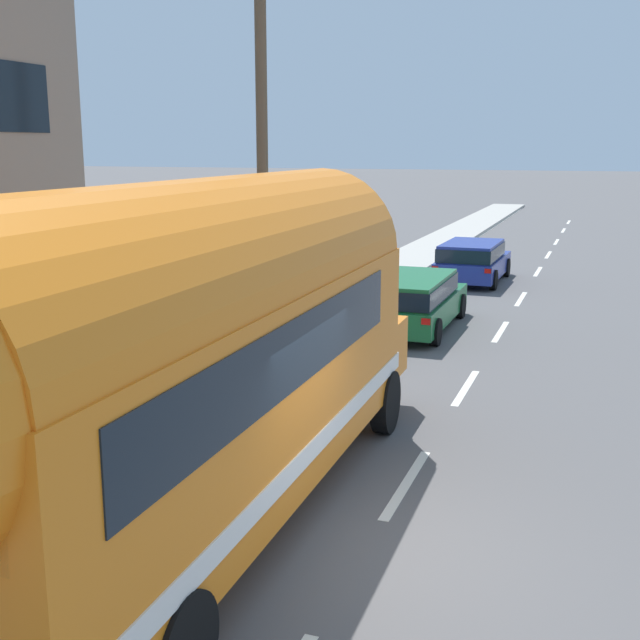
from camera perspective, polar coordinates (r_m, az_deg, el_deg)
The scene contains 7 objects.
ground_plane at distance 9.54m, azimuth 3.30°, elevation -15.74°, with size 300.00×300.00×0.00m, color #565454.
lane_markings at distance 21.85m, azimuth 5.97°, elevation 0.32°, with size 3.95×80.00×0.01m.
sidewalk_slab at distance 20.02m, azimuth -2.27°, elevation -0.51°, with size 2.33×90.00×0.15m, color #ADA89E.
utility_pole at distance 17.21m, azimuth -4.10°, elevation 12.00°, with size 1.80×0.24×8.50m.
painted_bus at distance 8.86m, azimuth -9.52°, elevation -2.11°, with size 2.74×11.37×4.12m.
car_lead at distance 19.99m, azimuth 6.61°, elevation 1.51°, with size 1.90×4.67×1.37m.
car_second at distance 27.40m, azimuth 10.69°, elevation 4.26°, with size 2.07×4.32×1.37m.
Camera 1 is at (2.34, -8.10, 4.46)m, focal length 45.38 mm.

